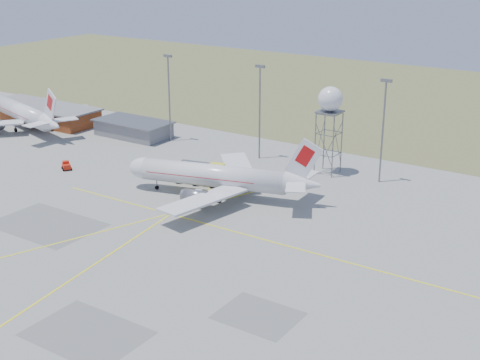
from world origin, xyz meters
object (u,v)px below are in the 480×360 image
Objects in this scene: airliner_main at (217,177)px; fire_truck at (200,174)px; radar_tower at (329,125)px; airliner_far at (23,113)px; baggage_tug at (66,167)px.

airliner_main is 3.42× the size of fire_truck.
airliner_main is 26.65m from radar_tower.
airliner_far is 38.03m from baggage_tug.
airliner_main is at bearing -42.31° from fire_truck.
radar_tower reaches higher than fire_truck.
airliner_far is 2.10× the size of radar_tower.
airliner_main is 35.67m from baggage_tug.
radar_tower is at bearing -155.99° from airliner_far.
baggage_tug is (-46.23, -28.11, -9.41)m from radar_tower.
baggage_tug is at bearing 169.42° from airliner_far.
airliner_far is 3.48× the size of fire_truck.
radar_tower is 54.91m from baggage_tug.
baggage_tug is at bearing -7.97° from airliner_main.
fire_truck is at bearing -45.83° from airliner_main.
airliner_main is 2.06× the size of radar_tower.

